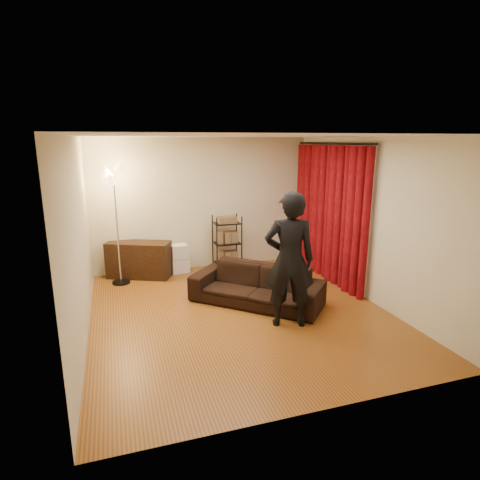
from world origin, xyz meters
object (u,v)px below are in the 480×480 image
object	(u,v)px
storage_boxes	(180,258)
floor_lamp	(117,226)
person	(289,260)
wire_shelf	(227,243)
sofa	(256,285)
media_cabinet	(139,260)

from	to	relation	value
storage_boxes	floor_lamp	world-z (taller)	floor_lamp
person	storage_boxes	bearing A→B (deg)	-51.64
person	floor_lamp	world-z (taller)	floor_lamp
storage_boxes	wire_shelf	size ratio (longest dim) A/B	0.51
sofa	floor_lamp	bearing A→B (deg)	-176.33
storage_boxes	wire_shelf	world-z (taller)	wire_shelf
media_cabinet	floor_lamp	bearing A→B (deg)	-119.54
person	storage_boxes	xyz separation A→B (m)	(-1.12, 2.86, -0.69)
wire_shelf	floor_lamp	size ratio (longest dim) A/B	0.52
media_cabinet	floor_lamp	distance (m)	0.88
person	wire_shelf	xyz separation A→B (m)	(-0.15, 2.74, -0.41)
person	wire_shelf	world-z (taller)	person
person	storage_boxes	size ratio (longest dim) A/B	3.36
sofa	storage_boxes	size ratio (longest dim) A/B	3.67
person	media_cabinet	xyz separation A→B (m)	(-1.92, 2.83, -0.63)
storage_boxes	person	bearing A→B (deg)	-68.63
wire_shelf	person	bearing A→B (deg)	-93.39
media_cabinet	storage_boxes	size ratio (longest dim) A/B	2.08
wire_shelf	sofa	bearing A→B (deg)	-97.38
media_cabinet	storage_boxes	bearing A→B (deg)	26.87
sofa	floor_lamp	size ratio (longest dim) A/B	0.97
sofa	person	size ratio (longest dim) A/B	1.09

